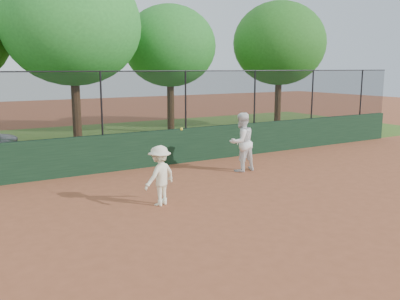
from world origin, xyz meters
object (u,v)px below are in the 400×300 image
player_main (160,176)px  tree_4 (280,44)px  tree_2 (72,25)px  player_second (242,142)px  tree_3 (170,46)px

player_main → tree_4: size_ratio=0.28×
player_main → tree_2: (0.54, 8.97, 4.23)m
tree_4 → player_second: bearing=-136.7°
player_second → tree_4: 11.48m
player_second → player_main: (-3.83, -1.92, -0.21)m
player_main → tree_2: 9.93m
tree_2 → player_second: bearing=-65.0°
player_main → tree_3: 12.72m
player_main → tree_3: bearing=61.5°
tree_2 → tree_3: tree_2 is taller
player_main → tree_4: (11.76, 9.40, 3.82)m
tree_2 → tree_3: size_ratio=1.16×
player_second → tree_3: tree_3 is taller
tree_3 → tree_4: size_ratio=0.94×
player_main → tree_2: bearing=86.5°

